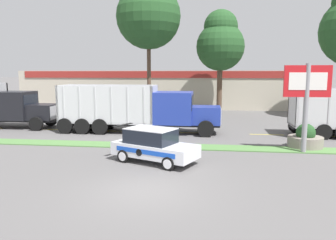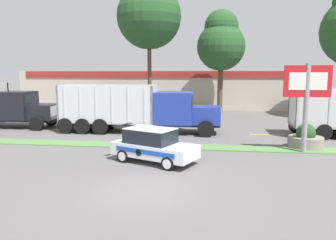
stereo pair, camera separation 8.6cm
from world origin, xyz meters
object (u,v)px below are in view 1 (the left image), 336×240
(dump_truck_lead, at_px, (0,108))
(rally_car, at_px, (153,145))
(store_sign_post, at_px, (307,91))
(dump_truck_mid, at_px, (152,111))
(stone_planter, at_px, (305,139))

(dump_truck_lead, bearing_deg, rally_car, -31.68)
(dump_truck_lead, xyz_separation_m, store_sign_post, (21.94, -5.83, 1.81))
(dump_truck_mid, bearing_deg, rally_car, -79.56)
(dump_truck_lead, relative_size, rally_car, 2.44)
(dump_truck_mid, xyz_separation_m, rally_car, (1.46, -7.90, -0.75))
(dump_truck_lead, bearing_deg, dump_truck_mid, -3.54)
(stone_planter, bearing_deg, dump_truck_lead, 168.64)
(dump_truck_lead, height_order, stone_planter, dump_truck_lead)
(store_sign_post, height_order, stone_planter, store_sign_post)
(rally_car, bearing_deg, dump_truck_lead, 148.32)
(dump_truck_mid, xyz_separation_m, stone_planter, (9.79, -3.72, -1.08))
(dump_truck_lead, relative_size, store_sign_post, 2.28)
(dump_truck_lead, height_order, rally_car, dump_truck_lead)
(store_sign_post, distance_m, stone_planter, 3.21)
(store_sign_post, bearing_deg, dump_truck_lead, 165.13)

